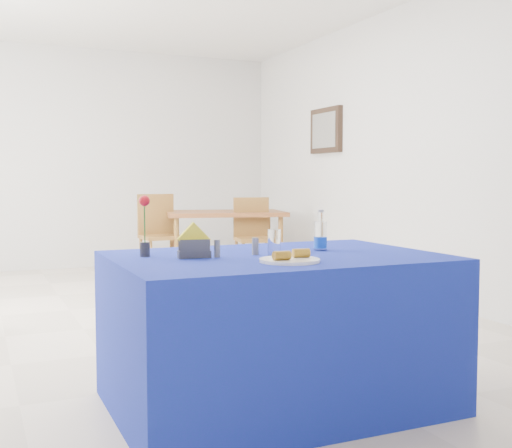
{
  "coord_description": "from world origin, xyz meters",
  "views": [
    {
      "loc": [
        -1.29,
        -4.91,
        1.14
      ],
      "look_at": [
        -0.05,
        -2.09,
        0.92
      ],
      "focal_mm": 45.0,
      "sensor_mm": 36.0,
      "label": 1
    }
  ],
  "objects_px": {
    "plate": "(290,260)",
    "blue_table": "(276,330)",
    "water_bottle": "(320,237)",
    "oak_table": "(225,218)",
    "chair_bg_right": "(253,232)",
    "chair_bg_left": "(159,229)"
  },
  "relations": [
    {
      "from": "oak_table",
      "to": "chair_bg_left",
      "type": "xyz_separation_m",
      "value": [
        -0.79,
        0.07,
        -0.12
      ]
    },
    {
      "from": "oak_table",
      "to": "chair_bg_right",
      "type": "height_order",
      "value": "chair_bg_right"
    },
    {
      "from": "plate",
      "to": "blue_table",
      "type": "height_order",
      "value": "plate"
    },
    {
      "from": "blue_table",
      "to": "chair_bg_left",
      "type": "distance_m",
      "value": 4.38
    },
    {
      "from": "chair_bg_left",
      "to": "plate",
      "type": "bearing_deg",
      "value": -100.82
    },
    {
      "from": "blue_table",
      "to": "oak_table",
      "type": "relative_size",
      "value": 1.04
    },
    {
      "from": "plate",
      "to": "oak_table",
      "type": "distance_m",
      "value": 4.76
    },
    {
      "from": "oak_table",
      "to": "blue_table",
      "type": "bearing_deg",
      "value": -107.79
    },
    {
      "from": "blue_table",
      "to": "oak_table",
      "type": "distance_m",
      "value": 4.48
    },
    {
      "from": "plate",
      "to": "chair_bg_right",
      "type": "relative_size",
      "value": 0.3
    },
    {
      "from": "blue_table",
      "to": "water_bottle",
      "type": "bearing_deg",
      "value": 18.14
    },
    {
      "from": "plate",
      "to": "oak_table",
      "type": "relative_size",
      "value": 0.18
    },
    {
      "from": "oak_table",
      "to": "chair_bg_right",
      "type": "distance_m",
      "value": 0.5
    },
    {
      "from": "water_bottle",
      "to": "oak_table",
      "type": "xyz_separation_m",
      "value": [
        1.06,
        4.16,
        -0.15
      ]
    },
    {
      "from": "chair_bg_right",
      "to": "chair_bg_left",
      "type": "bearing_deg",
      "value": 161.39
    },
    {
      "from": "chair_bg_right",
      "to": "oak_table",
      "type": "bearing_deg",
      "value": 121.0
    },
    {
      "from": "blue_table",
      "to": "water_bottle",
      "type": "distance_m",
      "value": 0.56
    },
    {
      "from": "blue_table",
      "to": "chair_bg_right",
      "type": "xyz_separation_m",
      "value": [
        1.54,
        3.82,
        0.16
      ]
    },
    {
      "from": "blue_table",
      "to": "water_bottle",
      "type": "xyz_separation_m",
      "value": [
        0.31,
        0.1,
        0.45
      ]
    },
    {
      "from": "plate",
      "to": "blue_table",
      "type": "bearing_deg",
      "value": 76.77
    },
    {
      "from": "chair_bg_right",
      "to": "blue_table",
      "type": "bearing_deg",
      "value": -102.5
    },
    {
      "from": "chair_bg_left",
      "to": "chair_bg_right",
      "type": "xyz_separation_m",
      "value": [
        0.97,
        -0.52,
        -0.02
      ]
    }
  ]
}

